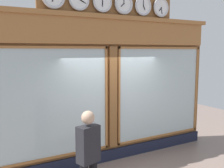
# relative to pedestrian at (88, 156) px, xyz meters

# --- Properties ---
(shop_facade) EXTENTS (5.88, 0.42, 4.06)m
(shop_facade) POSITION_rel_pedestrian_xyz_m (-1.31, -1.66, 0.86)
(shop_facade) COLOR brown
(shop_facade) RESTS_ON ground_plane
(pedestrian) EXTENTS (0.41, 0.31, 1.69)m
(pedestrian) POSITION_rel_pedestrian_xyz_m (0.00, 0.00, 0.00)
(pedestrian) COLOR black
(pedestrian) RESTS_ON ground_plane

